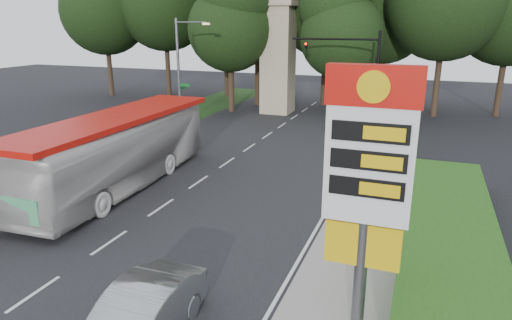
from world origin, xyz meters
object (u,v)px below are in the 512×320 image
at_px(gas_station_pylon, 368,171).
at_px(traffic_signal_mast, 358,68).
at_px(streetlight_signs, 181,68).
at_px(monument, 278,54).
at_px(sedan_silver, 138,319).
at_px(transit_bus, 118,152).

xyz_separation_m(gas_station_pylon, traffic_signal_mast, (-3.52, 22.00, 0.22)).
distance_m(gas_station_pylon, streetlight_signs, 25.74).
distance_m(monument, sedan_silver, 31.23).
relative_size(transit_bus, sedan_silver, 2.72).
bearing_deg(streetlight_signs, gas_station_pylon, -51.04).
relative_size(monument, transit_bus, 0.79).
distance_m(streetlight_signs, monument, 9.44).
bearing_deg(traffic_signal_mast, transit_bus, -121.05).
xyz_separation_m(gas_station_pylon, sedan_silver, (-4.96, -2.28, -3.68)).
height_order(streetlight_signs, monument, monument).
distance_m(traffic_signal_mast, monument, 9.76).
xyz_separation_m(streetlight_signs, sedan_silver, (11.23, -22.30, -3.67)).
xyz_separation_m(traffic_signal_mast, sedan_silver, (-1.44, -24.29, -3.91)).
bearing_deg(traffic_signal_mast, sedan_silver, -93.40).
bearing_deg(gas_station_pylon, traffic_signal_mast, 99.09).
xyz_separation_m(gas_station_pylon, monument, (-11.20, 28.01, 0.66)).
xyz_separation_m(traffic_signal_mast, transit_bus, (-8.96, -14.88, -2.91)).
bearing_deg(monument, gas_station_pylon, -68.20).
height_order(gas_station_pylon, sedan_silver, gas_station_pylon).
distance_m(gas_station_pylon, monument, 30.17).
distance_m(monument, transit_bus, 21.18).
bearing_deg(streetlight_signs, traffic_signal_mast, 8.92).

